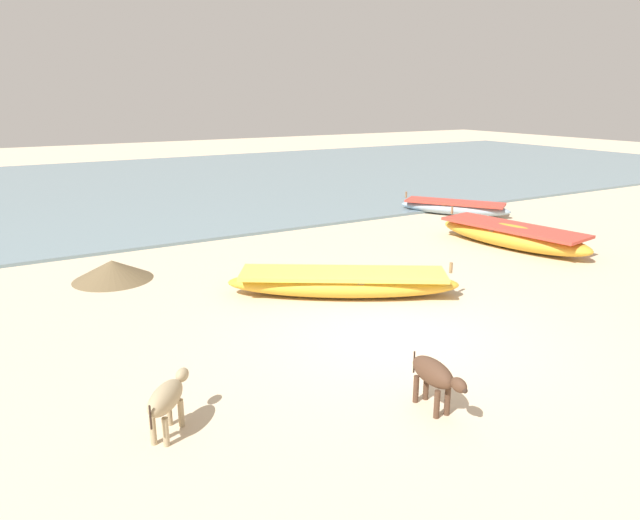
{
  "coord_description": "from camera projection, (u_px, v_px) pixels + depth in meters",
  "views": [
    {
      "loc": [
        -5.25,
        -6.69,
        3.64
      ],
      "look_at": [
        0.1,
        2.42,
        0.6
      ],
      "focal_mm": 32.38,
      "sensor_mm": 36.0,
      "label": 1
    }
  ],
  "objects": [
    {
      "name": "fishing_boat_1",
      "position": [
        454.0,
        207.0,
        18.08
      ],
      "size": [
        2.67,
        3.29,
        0.62
      ],
      "rotation": [
        0.0,
        0.0,
        2.19
      ],
      "color": "#8CA5B7",
      "rests_on": "ground"
    },
    {
      "name": "fishing_boat_0",
      "position": [
        343.0,
        283.0,
        10.78
      ],
      "size": [
        4.17,
        3.12,
        0.66
      ],
      "rotation": [
        0.0,
        0.0,
        5.72
      ],
      "color": "gold",
      "rests_on": "ground"
    },
    {
      "name": "sea_water",
      "position": [
        134.0,
        187.0,
        23.32
      ],
      "size": [
        60.0,
        20.0,
        0.08
      ],
      "primitive_type": "cube",
      "color": "slate",
      "rests_on": "ground"
    },
    {
      "name": "calf_far_dark",
      "position": [
        434.0,
        375.0,
        6.8
      ],
      "size": [
        0.32,
        0.98,
        0.63
      ],
      "rotation": [
        0.0,
        0.0,
        4.65
      ],
      "color": "#4C3323",
      "rests_on": "ground"
    },
    {
      "name": "ground",
      "position": [
        392.0,
        334.0,
        9.11
      ],
      "size": [
        80.0,
        80.0,
        0.0
      ],
      "primitive_type": "plane",
      "color": "beige"
    },
    {
      "name": "fishing_boat_4",
      "position": [
        512.0,
        235.0,
        14.2
      ],
      "size": [
        1.77,
        4.17,
        0.75
      ],
      "rotation": [
        0.0,
        0.0,
        1.74
      ],
      "color": "gold",
      "rests_on": "ground"
    },
    {
      "name": "debris_pile_1",
      "position": [
        112.0,
        270.0,
        11.72
      ],
      "size": [
        2.26,
        2.26,
        0.41
      ],
      "primitive_type": "cone",
      "rotation": [
        0.0,
        0.0,
        5.56
      ],
      "color": "brown",
      "rests_on": "ground"
    },
    {
      "name": "calf_near_dun",
      "position": [
        167.0,
        398.0,
        6.32
      ],
      "size": [
        0.74,
        0.8,
        0.61
      ],
      "rotation": [
        0.0,
        0.0,
        0.85
      ],
      "color": "tan",
      "rests_on": "ground"
    }
  ]
}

